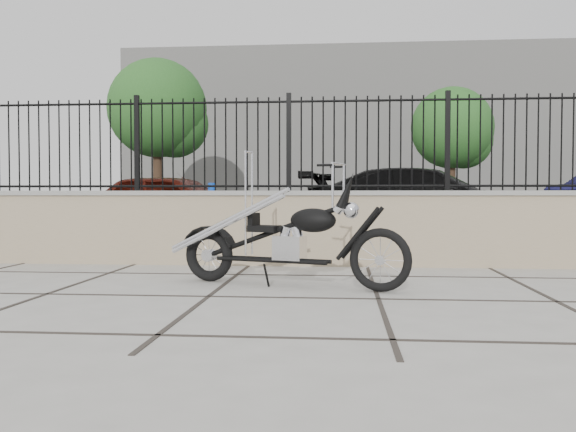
{
  "coord_description": "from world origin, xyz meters",
  "views": [
    {
      "loc": [
        -0.32,
        -5.31,
        0.91
      ],
      "look_at": [
        -0.88,
        0.98,
        0.69
      ],
      "focal_mm": 38.0,
      "sensor_mm": 36.0,
      "label": 1
    }
  ],
  "objects": [
    {
      "name": "bollard_b",
      "position": [
        1.91,
        4.87,
        0.49
      ],
      "size": [
        0.13,
        0.13,
        0.97
      ],
      "primitive_type": "cylinder",
      "rotation": [
        0.0,
        0.0,
        -0.09
      ],
      "color": "blue",
      "rests_on": "ground_plane"
    },
    {
      "name": "parking_lot",
      "position": [
        0.0,
        12.5,
        0.0
      ],
      "size": [
        30.0,
        30.0,
        0.0
      ],
      "primitive_type": "plane",
      "color": "black",
      "rests_on": "ground"
    },
    {
      "name": "chopper_motorcycle",
      "position": [
        -0.88,
        0.68,
        0.69
      ],
      "size": [
        2.3,
        1.1,
        1.37
      ],
      "primitive_type": null,
      "rotation": [
        0.0,
        0.0,
        -0.32
      ],
      "color": "black",
      "rests_on": "ground_plane"
    },
    {
      "name": "retaining_wall",
      "position": [
        0.0,
        2.5,
        0.48
      ],
      "size": [
        14.0,
        0.36,
        0.96
      ],
      "primitive_type": "cube",
      "color": "gray",
      "rests_on": "ground_plane"
    },
    {
      "name": "bollard_a",
      "position": [
        -2.47,
        4.66,
        0.55
      ],
      "size": [
        0.17,
        0.17,
        1.1
      ],
      "primitive_type": "cylinder",
      "rotation": [
        0.0,
        0.0,
        0.31
      ],
      "color": "#0C59B6",
      "rests_on": "ground_plane"
    },
    {
      "name": "car_red",
      "position": [
        -3.65,
        6.6,
        0.68
      ],
      "size": [
        4.21,
        2.37,
        1.35
      ],
      "primitive_type": "imported",
      "rotation": [
        0.0,
        0.0,
        1.37
      ],
      "color": "#411009",
      "rests_on": "parking_lot"
    },
    {
      "name": "iron_fence",
      "position": [
        0.0,
        2.5,
        1.56
      ],
      "size": [
        14.0,
        0.08,
        1.2
      ],
      "primitive_type": "cube",
      "color": "black",
      "rests_on": "retaining_wall"
    },
    {
      "name": "tree_left",
      "position": [
        -6.88,
        15.97,
        4.14
      ],
      "size": [
        3.51,
        3.51,
        5.92
      ],
      "rotation": [
        0.0,
        0.0,
        0.05
      ],
      "color": "#382619",
      "rests_on": "ground_plane"
    },
    {
      "name": "tree_right",
      "position": [
        3.56,
        16.77,
        3.41
      ],
      "size": [
        2.88,
        2.88,
        4.87
      ],
      "rotation": [
        0.0,
        0.0,
        0.1
      ],
      "color": "#382619",
      "rests_on": "ground_plane"
    },
    {
      "name": "ground_plane",
      "position": [
        0.0,
        0.0,
        0.0
      ],
      "size": [
        90.0,
        90.0,
        0.0
      ],
      "primitive_type": "plane",
      "color": "#99968E",
      "rests_on": "ground"
    },
    {
      "name": "car_black",
      "position": [
        1.41,
        7.2,
        0.73
      ],
      "size": [
        5.33,
        3.12,
        1.45
      ],
      "primitive_type": "imported",
      "rotation": [
        0.0,
        0.0,
        1.34
      ],
      "color": "black",
      "rests_on": "parking_lot"
    },
    {
      "name": "background_building",
      "position": [
        0.0,
        26.5,
        4.0
      ],
      "size": [
        22.0,
        6.0,
        8.0
      ],
      "primitive_type": "cube",
      "color": "beige",
      "rests_on": "ground_plane"
    }
  ]
}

